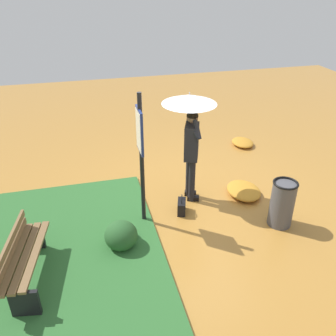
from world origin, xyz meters
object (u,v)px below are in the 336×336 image
Objects in this scene: trash_bin at (282,203)px; info_sign_post at (141,146)px; handbag at (182,206)px; person_with_umbrella at (190,121)px; park_bench at (24,259)px.

info_sign_post is at bearing 73.58° from trash_bin.
handbag is 1.73m from trash_bin.
trash_bin is at bearing -134.53° from person_with_umbrella.
trash_bin reaches higher than handbag.
handbag is (0.08, -0.71, -1.32)m from info_sign_post.
person_with_umbrella is 2.45× the size of trash_bin.
park_bench is 4.09m from trash_bin.
park_bench is at bearing 112.26° from handbag.
handbag is 0.44× the size of trash_bin.
person_with_umbrella reaches higher than trash_bin.
park_bench is (-1.54, 2.82, -1.15)m from person_with_umbrella.
info_sign_post is (-0.58, 0.99, -0.11)m from person_with_umbrella.
info_sign_post is 2.32m from park_bench.
handbag is at bearing 151.10° from person_with_umbrella.
trash_bin is (-0.66, -2.25, -1.03)m from info_sign_post.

